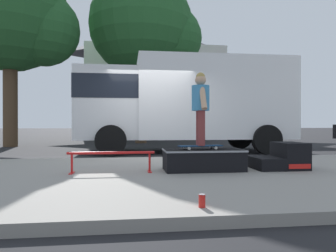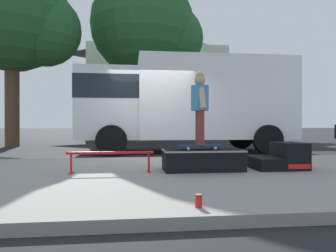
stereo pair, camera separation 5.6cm
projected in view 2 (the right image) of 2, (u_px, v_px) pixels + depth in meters
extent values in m
plane|color=black|center=(154.00, 160.00, 8.18)|extent=(140.00, 140.00, 0.00)
cube|color=gray|center=(168.00, 176.00, 5.20)|extent=(50.00, 5.00, 0.12)
cube|color=black|center=(203.00, 160.00, 5.46)|extent=(1.35, 0.66, 0.36)
cube|color=gray|center=(203.00, 150.00, 5.45)|extent=(1.37, 0.68, 0.03)
cube|color=black|center=(266.00, 163.00, 5.59)|extent=(0.45, 0.67, 0.21)
cube|color=black|center=(289.00, 156.00, 5.64)|extent=(0.45, 0.67, 0.47)
cube|color=red|center=(300.00, 167.00, 5.31)|extent=(0.39, 0.01, 0.08)
cylinder|color=red|center=(110.00, 153.00, 5.21)|extent=(1.42, 0.04, 0.04)
cylinder|color=red|center=(71.00, 163.00, 5.13)|extent=(0.04, 0.04, 0.32)
cube|color=red|center=(71.00, 173.00, 5.14)|extent=(0.06, 0.28, 0.01)
cylinder|color=red|center=(149.00, 162.00, 5.28)|extent=(0.04, 0.04, 0.32)
cube|color=red|center=(149.00, 171.00, 5.29)|extent=(0.06, 0.28, 0.01)
cube|color=navy|center=(200.00, 146.00, 5.48)|extent=(0.80, 0.33, 0.02)
cylinder|color=silver|center=(211.00, 147.00, 5.64)|extent=(0.06, 0.04, 0.05)
cylinder|color=silver|center=(215.00, 148.00, 5.47)|extent=(0.06, 0.04, 0.05)
cylinder|color=silver|center=(185.00, 148.00, 5.50)|extent=(0.06, 0.04, 0.05)
cylinder|color=silver|center=(188.00, 148.00, 5.33)|extent=(0.06, 0.04, 0.05)
cylinder|color=brown|center=(199.00, 128.00, 5.56)|extent=(0.12, 0.12, 0.60)
cylinder|color=brown|center=(201.00, 128.00, 5.41)|extent=(0.12, 0.12, 0.60)
cylinder|color=#3F8CBF|center=(200.00, 98.00, 5.48)|extent=(0.31, 0.31, 0.44)
cylinder|color=tan|center=(198.00, 100.00, 5.67)|extent=(0.10, 0.27, 0.41)
cylinder|color=tan|center=(202.00, 98.00, 5.29)|extent=(0.10, 0.27, 0.41)
sphere|color=tan|center=(200.00, 80.00, 5.48)|extent=(0.19, 0.19, 0.19)
sphere|color=tan|center=(200.00, 77.00, 5.48)|extent=(0.16, 0.16, 0.16)
cylinder|color=red|center=(199.00, 201.00, 3.02)|extent=(0.07, 0.07, 0.12)
cylinder|color=silver|center=(199.00, 194.00, 3.02)|extent=(0.06, 0.06, 0.00)
cube|color=white|center=(213.00, 99.00, 10.61)|extent=(5.00, 2.35, 2.60)
cube|color=white|center=(109.00, 105.00, 10.20)|extent=(1.90, 2.16, 2.20)
cube|color=black|center=(109.00, 90.00, 10.20)|extent=(1.92, 2.19, 0.70)
cylinder|color=black|center=(111.00, 141.00, 9.06)|extent=(0.90, 0.28, 0.90)
cylinder|color=black|center=(115.00, 137.00, 11.39)|extent=(0.90, 0.28, 0.90)
cylinder|color=black|center=(268.00, 140.00, 9.62)|extent=(0.90, 0.28, 0.90)
cylinder|color=black|center=(241.00, 137.00, 11.95)|extent=(0.90, 0.28, 0.90)
cylinder|color=brown|center=(142.00, 101.00, 15.55)|extent=(0.56, 0.56, 4.17)
sphere|color=#235628|center=(142.00, 25.00, 15.54)|extent=(5.04, 5.04, 5.04)
sphere|color=#235628|center=(170.00, 39.00, 15.70)|extent=(3.28, 3.28, 3.28)
cylinder|color=brown|center=(12.00, 99.00, 13.01)|extent=(0.56, 0.56, 3.92)
sphere|color=#235628|center=(12.00, 15.00, 13.00)|extent=(4.66, 4.66, 4.66)
sphere|color=#235628|center=(44.00, 30.00, 13.15)|extent=(3.03, 3.03, 3.03)
cube|color=silver|center=(155.00, 96.00, 23.50)|extent=(9.00, 7.50, 6.00)
cube|color=#B2ADA3|center=(160.00, 117.00, 19.54)|extent=(9.00, 0.50, 2.80)
pyramid|color=#38383F|center=(155.00, 40.00, 23.48)|extent=(9.54, 7.95, 2.40)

